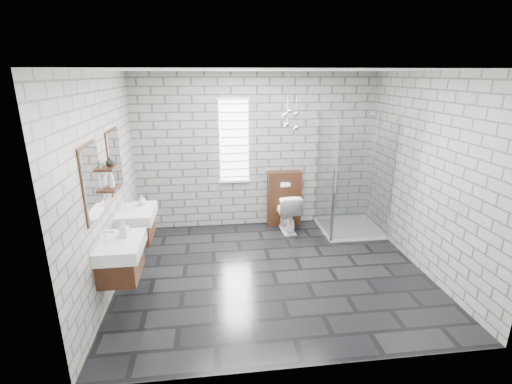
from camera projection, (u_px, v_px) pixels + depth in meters
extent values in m
cube|color=black|center=(273.00, 272.00, 5.22)|extent=(4.20, 3.60, 0.02)
cube|color=white|center=(276.00, 69.00, 4.39)|extent=(4.20, 3.60, 0.02)
cube|color=#9B9B96|center=(257.00, 152.00, 6.52)|extent=(4.20, 0.02, 2.70)
cube|color=#9B9B96|center=(311.00, 238.00, 3.10)|extent=(4.20, 0.02, 2.70)
cube|color=#9B9B96|center=(105.00, 185.00, 4.56)|extent=(0.02, 3.60, 2.70)
cube|color=#9B9B96|center=(426.00, 174.00, 5.06)|extent=(0.02, 3.60, 2.70)
cube|color=#452515|center=(121.00, 264.00, 4.30)|extent=(0.42, 0.62, 0.30)
cube|color=silver|center=(139.00, 261.00, 4.31)|extent=(0.02, 0.35, 0.01)
cube|color=white|center=(121.00, 247.00, 4.23)|extent=(0.47, 0.70, 0.15)
cylinder|color=silver|center=(106.00, 237.00, 4.17)|extent=(0.04, 0.04, 0.12)
cylinder|color=silver|center=(110.00, 232.00, 4.16)|extent=(0.10, 0.02, 0.02)
cube|color=white|center=(92.00, 182.00, 3.97)|extent=(0.03, 0.55, 0.80)
cube|color=#452515|center=(91.00, 182.00, 3.97)|extent=(0.01, 0.59, 0.84)
cube|color=#452515|center=(137.00, 229.00, 5.27)|extent=(0.42, 0.62, 0.30)
cube|color=silver|center=(151.00, 226.00, 5.29)|extent=(0.02, 0.35, 0.01)
cube|color=white|center=(137.00, 214.00, 5.21)|extent=(0.47, 0.70, 0.15)
cylinder|color=silver|center=(125.00, 206.00, 5.15)|extent=(0.04, 0.04, 0.12)
cylinder|color=silver|center=(128.00, 202.00, 5.14)|extent=(0.10, 0.02, 0.02)
cube|color=white|center=(115.00, 161.00, 4.94)|extent=(0.03, 0.55, 0.80)
cube|color=#452515|center=(114.00, 161.00, 4.94)|extent=(0.01, 0.59, 0.84)
cube|color=#452515|center=(112.00, 188.00, 4.53)|extent=(0.14, 0.30, 0.03)
cube|color=#452515|center=(109.00, 168.00, 4.45)|extent=(0.14, 0.30, 0.03)
cube|color=white|center=(234.00, 141.00, 6.39)|extent=(0.50, 0.02, 1.40)
cube|color=white|center=(233.00, 98.00, 6.15)|extent=(0.56, 0.04, 0.04)
cube|color=white|center=(235.00, 181.00, 6.59)|extent=(0.56, 0.04, 0.04)
cube|color=white|center=(235.00, 177.00, 6.56)|extent=(0.48, 0.01, 0.02)
cube|color=white|center=(235.00, 169.00, 6.52)|extent=(0.48, 0.01, 0.02)
cube|color=white|center=(234.00, 161.00, 6.48)|extent=(0.48, 0.01, 0.02)
cube|color=white|center=(234.00, 153.00, 6.43)|extent=(0.48, 0.01, 0.02)
cube|color=white|center=(234.00, 145.00, 6.39)|extent=(0.48, 0.01, 0.02)
cube|color=white|center=(234.00, 137.00, 6.35)|extent=(0.48, 0.01, 0.02)
cube|color=white|center=(234.00, 129.00, 6.30)|extent=(0.48, 0.01, 0.02)
cube|color=white|center=(234.00, 121.00, 6.26)|extent=(0.48, 0.01, 0.02)
cube|color=white|center=(233.00, 112.00, 6.22)|extent=(0.48, 0.01, 0.03)
cube|color=white|center=(233.00, 104.00, 6.18)|extent=(0.48, 0.01, 0.03)
cube|color=#452515|center=(284.00, 198.00, 6.73)|extent=(0.60, 0.20, 1.00)
cube|color=silver|center=(286.00, 184.00, 6.54)|extent=(0.18, 0.01, 0.12)
cube|color=white|center=(349.00, 228.00, 6.63)|extent=(1.00, 1.00, 0.06)
cube|color=silver|center=(365.00, 182.00, 5.86)|extent=(1.00, 0.01, 2.00)
cube|color=silver|center=(325.00, 175.00, 6.27)|extent=(0.01, 1.00, 2.00)
cube|color=silver|center=(335.00, 183.00, 5.80)|extent=(0.03, 0.03, 2.00)
cube|color=silver|center=(394.00, 181.00, 5.92)|extent=(0.03, 0.03, 2.00)
cylinder|color=silver|center=(373.00, 166.00, 6.54)|extent=(0.02, 0.02, 1.80)
cylinder|color=silver|center=(374.00, 113.00, 6.25)|extent=(0.14, 0.14, 0.02)
sphere|color=silver|center=(285.00, 115.00, 5.87)|extent=(0.09, 0.09, 0.09)
cylinder|color=silver|center=(286.00, 92.00, 5.76)|extent=(0.01, 0.01, 0.62)
sphere|color=silver|center=(296.00, 127.00, 5.99)|extent=(0.09, 0.09, 0.09)
cylinder|color=silver|center=(297.00, 98.00, 5.85)|extent=(0.01, 0.01, 0.83)
sphere|color=silver|center=(289.00, 111.00, 6.01)|extent=(0.09, 0.09, 0.09)
cylinder|color=silver|center=(290.00, 90.00, 5.91)|extent=(0.01, 0.01, 0.57)
sphere|color=silver|center=(287.00, 124.00, 6.01)|extent=(0.09, 0.09, 0.09)
cylinder|color=silver|center=(288.00, 97.00, 5.88)|extent=(0.01, 0.01, 0.78)
sphere|color=silver|center=(296.00, 113.00, 6.00)|extent=(0.09, 0.09, 0.09)
cylinder|color=silver|center=(297.00, 91.00, 5.90)|extent=(0.01, 0.01, 0.61)
imported|color=white|center=(287.00, 212.00, 6.52)|extent=(0.42, 0.69, 0.68)
imported|color=#B2B2B2|center=(124.00, 229.00, 4.28)|extent=(0.11, 0.11, 0.19)
imported|color=#B2B2B2|center=(142.00, 200.00, 5.31)|extent=(0.14, 0.14, 0.15)
imported|color=#B2B2B2|center=(111.00, 179.00, 4.47)|extent=(0.11, 0.11, 0.22)
imported|color=#B2B2B2|center=(110.00, 162.00, 4.46)|extent=(0.13, 0.13, 0.11)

